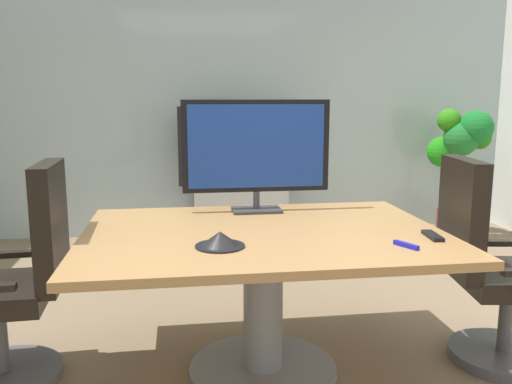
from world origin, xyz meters
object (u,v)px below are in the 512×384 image
(office_chair_right, at_px, (490,279))
(potted_plant, at_px, (459,153))
(conference_phone, at_px, (220,240))
(conference_table, at_px, (263,268))
(office_chair_left, at_px, (18,293))
(tv_monitor, at_px, (256,149))
(wall_display_unit, at_px, (240,195))
(remote_control, at_px, (433,236))

(office_chair_right, height_order, potted_plant, potted_plant)
(potted_plant, distance_m, conference_phone, 3.69)
(conference_table, bearing_deg, office_chair_left, 175.97)
(tv_monitor, height_order, wall_display_unit, tv_monitor)
(conference_table, relative_size, office_chair_left, 1.61)
(office_chair_left, distance_m, tv_monitor, 1.44)
(office_chair_left, relative_size, conference_phone, 4.95)
(office_chair_left, relative_size, tv_monitor, 1.30)
(tv_monitor, relative_size, potted_plant, 0.65)
(conference_table, xyz_separation_m, conference_phone, (-0.23, -0.26, 0.22))
(wall_display_unit, bearing_deg, office_chair_left, -118.59)
(conference_table, height_order, office_chair_right, office_chair_right)
(office_chair_right, height_order, conference_phone, office_chair_right)
(tv_monitor, bearing_deg, office_chair_right, -24.07)
(conference_table, distance_m, office_chair_left, 1.20)
(tv_monitor, xyz_separation_m, wall_display_unit, (0.16, 2.16, -0.66))
(tv_monitor, distance_m, wall_display_unit, 2.27)
(office_chair_right, xyz_separation_m, conference_phone, (-1.43, -0.20, 0.32))
(office_chair_left, height_order, potted_plant, potted_plant)
(conference_table, relative_size, tv_monitor, 2.09)
(potted_plant, xyz_separation_m, conference_phone, (-2.57, -2.65, -0.07))
(tv_monitor, bearing_deg, conference_table, -94.00)
(wall_display_unit, relative_size, remote_control, 7.71)
(conference_table, bearing_deg, wall_display_unit, 85.87)
(tv_monitor, bearing_deg, remote_control, -43.90)
(potted_plant, relative_size, conference_phone, 5.86)
(office_chair_left, height_order, tv_monitor, tv_monitor)
(conference_table, distance_m, wall_display_unit, 2.64)
(tv_monitor, bearing_deg, potted_plant, 39.80)
(potted_plant, bearing_deg, office_chair_right, -115.07)
(wall_display_unit, bearing_deg, conference_phone, -98.34)
(tv_monitor, distance_m, conference_phone, 0.84)
(conference_phone, relative_size, remote_control, 1.29)
(office_chair_left, bearing_deg, wall_display_unit, 148.95)
(tv_monitor, relative_size, wall_display_unit, 0.64)
(wall_display_unit, relative_size, potted_plant, 1.02)
(conference_table, xyz_separation_m, wall_display_unit, (0.19, 2.63, -0.12))
(office_chair_left, relative_size, potted_plant, 0.85)
(potted_plant, distance_m, remote_control, 3.07)
(wall_display_unit, xyz_separation_m, conference_phone, (-0.42, -2.89, 0.34))
(conference_phone, distance_m, remote_control, 1.00)
(tv_monitor, xyz_separation_m, remote_control, (0.73, -0.71, -0.35))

